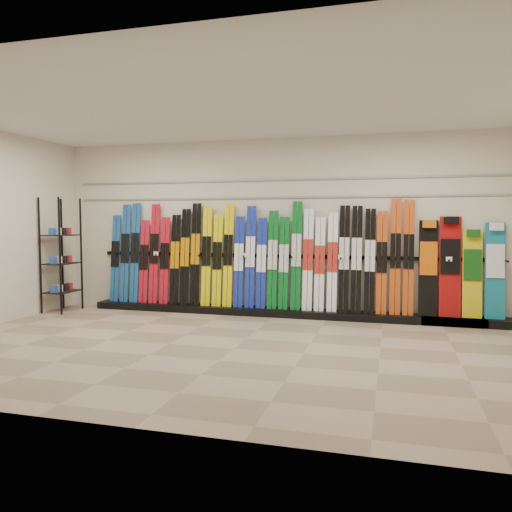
# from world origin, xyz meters

# --- Properties ---
(floor) EXTENTS (8.00, 8.00, 0.00)m
(floor) POSITION_xyz_m (0.00, 0.00, 0.00)
(floor) COLOR gray
(floor) RESTS_ON ground
(back_wall) EXTENTS (8.00, 0.00, 8.00)m
(back_wall) POSITION_xyz_m (0.00, 2.50, 1.50)
(back_wall) COLOR beige
(back_wall) RESTS_ON floor
(ceiling) EXTENTS (8.00, 8.00, 0.00)m
(ceiling) POSITION_xyz_m (0.00, 0.00, 3.00)
(ceiling) COLOR silver
(ceiling) RESTS_ON back_wall
(ski_rack_base) EXTENTS (8.00, 0.40, 0.12)m
(ski_rack_base) POSITION_xyz_m (0.22, 2.28, 0.06)
(ski_rack_base) COLOR black
(ski_rack_base) RESTS_ON floor
(skis) EXTENTS (5.37, 0.21, 1.84)m
(skis) POSITION_xyz_m (-0.44, 2.32, 0.96)
(skis) COLOR #174E92
(skis) RESTS_ON ski_rack_base
(snowboards) EXTENTS (1.25, 0.24, 1.55)m
(snowboards) POSITION_xyz_m (2.92, 2.35, 0.85)
(snowboards) COLOR black
(snowboards) RESTS_ON ski_rack_base
(accessory_rack) EXTENTS (0.40, 0.60, 2.01)m
(accessory_rack) POSITION_xyz_m (-3.75, 1.70, 1.00)
(accessory_rack) COLOR black
(accessory_rack) RESTS_ON floor
(slatwall_rail_0) EXTENTS (7.60, 0.02, 0.03)m
(slatwall_rail_0) POSITION_xyz_m (0.00, 2.48, 2.00)
(slatwall_rail_0) COLOR gray
(slatwall_rail_0) RESTS_ON back_wall
(slatwall_rail_1) EXTENTS (7.60, 0.02, 0.03)m
(slatwall_rail_1) POSITION_xyz_m (0.00, 2.48, 2.30)
(slatwall_rail_1) COLOR gray
(slatwall_rail_1) RESTS_ON back_wall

